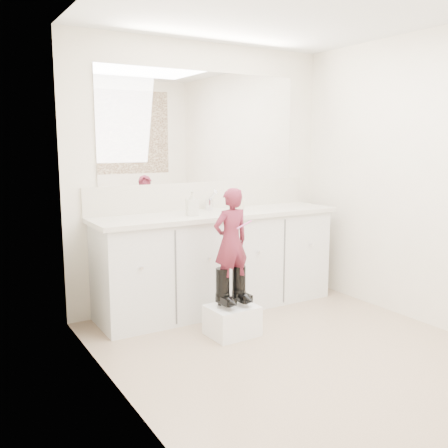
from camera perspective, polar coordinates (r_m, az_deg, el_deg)
floor at (r=3.74m, az=9.05°, el=-14.58°), size 3.00×3.00×0.00m
ceiling at (r=3.53m, az=10.14°, el=23.83°), size 3.00×3.00×0.00m
wall_back at (r=4.67m, az=-2.47°, el=5.55°), size 2.60×0.00×2.60m
wall_left at (r=2.78m, az=-11.38°, el=2.80°), size 0.00×3.00×3.00m
wall_right at (r=4.39m, az=22.67°, el=4.59°), size 0.00×3.00×3.00m
vanity_cabinet at (r=4.55m, az=-0.75°, el=-4.42°), size 2.20×0.55×0.85m
countertop at (r=4.46m, az=-0.66°, el=1.10°), size 2.28×0.58×0.04m
backsplash at (r=4.68m, az=-2.36°, el=3.27°), size 2.28×0.03×0.25m
mirror at (r=4.65m, az=-2.43°, el=10.95°), size 2.00×0.02×1.00m
faucet at (r=4.59m, az=-1.70°, el=2.22°), size 0.08×0.08×0.10m
cup at (r=4.65m, az=1.87°, el=2.24°), size 0.12×0.12×0.09m
soap_bottle at (r=4.25m, az=-3.67°, el=2.38°), size 0.11×0.12×0.21m
step_stool at (r=4.01m, az=0.93°, el=-10.96°), size 0.38×0.32×0.24m
boot_left at (r=3.90m, az=-0.16°, el=-7.30°), size 0.12×0.21×0.31m
boot_right at (r=3.97m, az=1.71°, el=-6.98°), size 0.12×0.21×0.31m
toddler at (r=3.85m, az=0.80°, el=-2.00°), size 0.31×0.21×0.83m
toothbrush at (r=3.79m, az=2.34°, el=-0.08°), size 0.14×0.02×0.06m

